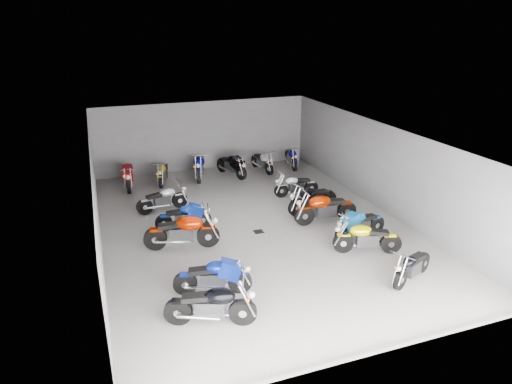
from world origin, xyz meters
The scene contains 23 objects.
ground centered at (0.00, 0.00, 0.00)m, with size 14.00×14.00×0.00m, color #9A9792.
wall_back centered at (0.00, 7.00, 1.60)m, with size 10.00×0.10×3.20m, color slate.
wall_left centered at (-5.00, 0.00, 1.60)m, with size 0.10×14.00×3.20m, color slate.
wall_right centered at (5.00, 0.00, 1.60)m, with size 0.10×14.00×3.20m, color slate.
ceiling centered at (0.00, 0.00, 3.22)m, with size 10.00×14.00×0.04m, color black.
drain_grate centered at (0.00, -0.50, 0.01)m, with size 0.32×0.32×0.01m, color black.
motorcycle_left_a centered at (-2.74, -4.81, 0.52)m, with size 2.08×0.90×0.95m.
motorcycle_left_b centered at (-2.36, -3.57, 0.49)m, with size 1.99×0.70×0.90m.
motorcycle_left_d centered at (-2.60, -0.78, 0.56)m, with size 2.32×0.70×1.03m.
motorcycle_left_e centered at (-2.29, 0.57, 0.46)m, with size 1.90×0.46×0.84m.
motorcycle_left_f centered at (-2.71, 2.42, 0.47)m, with size 1.94×0.51×0.86m.
motorcycle_right_a centered at (2.85, -4.78, 0.44)m, with size 1.72×0.89×0.81m.
motorcycle_right_b centered at (2.57, -2.98, 0.50)m, with size 1.99×0.88×0.91m.
motorcycle_right_c centered at (2.92, -2.05, 0.48)m, with size 2.01×0.54×0.89m.
motorcycle_right_d centered at (2.44, -0.58, 0.55)m, with size 2.30×0.49×1.01m.
motorcycle_right_e centered at (2.46, 0.45, 0.52)m, with size 2.14×0.61×0.95m.
motorcycle_right_f centered at (2.58, 2.18, 0.45)m, with size 1.88×0.38×0.82m.
motorcycle_back_a centered at (-3.68, 5.50, 0.56)m, with size 0.50×2.32×1.02m.
motorcycle_back_b centered at (-2.21, 5.54, 0.47)m, with size 0.70×1.93×0.87m.
motorcycle_back_c centered at (-0.54, 5.72, 0.56)m, with size 0.82×2.28×1.03m.
motorcycle_back_d centered at (0.89, 5.47, 0.51)m, with size 0.84×2.05×0.93m.
motorcycle_back_e centered at (2.46, 5.66, 0.47)m, with size 0.47×1.97×0.87m.
motorcycle_back_f centered at (4.00, 5.79, 0.49)m, with size 0.53×2.02×0.89m.
Camera 1 is at (-4.80, -13.52, 6.64)m, focal length 32.00 mm.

